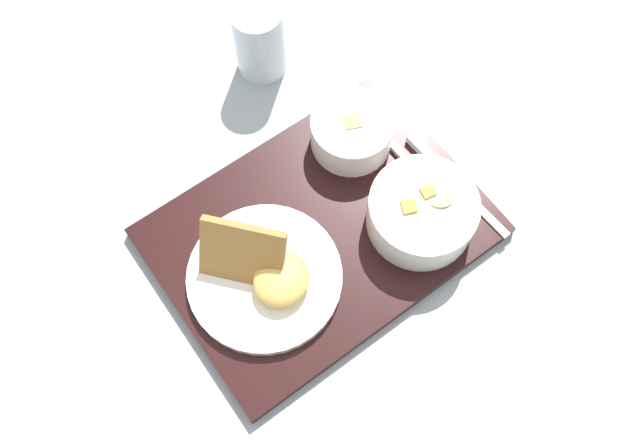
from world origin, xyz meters
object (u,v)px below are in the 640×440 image
Objects in this scene: plate_main at (264,275)px; glass_water at (260,43)px; bowl_soup at (352,130)px; spoon at (418,173)px; bowl_salad at (422,212)px; knife at (438,165)px.

glass_water is (-0.14, -0.31, 0.02)m from plate_main.
plate_main is at bearing 65.32° from glass_water.
bowl_soup is 0.11m from spoon.
plate_main is 1.22× the size of spoon.
bowl_salad is at bearing 98.69° from bowl_soup.
plate_main is (0.19, 0.13, -0.02)m from bowl_soup.
spoon is at bearing -171.13° from plate_main.
bowl_soup is at bearing -81.31° from bowl_salad.
knife is at bearing 133.80° from bowl_soup.
knife is 0.31m from glass_water.
plate_main is at bearing -94.63° from knife.
spoon is (0.03, -0.00, 0.00)m from knife.
spoon is (-0.06, 0.09, -0.03)m from bowl_soup.
bowl_salad is 0.71× the size of plate_main.
plate_main is at bearing 33.23° from bowl_soup.
bowl_salad reaches higher than knife.
bowl_salad is 1.19× the size of glass_water.
knife is at bearing -137.78° from bowl_salad.
glass_water reaches higher than plate_main.
bowl_soup is at bearing 105.18° from glass_water.
bowl_salad is 0.15m from bowl_soup.
bowl_soup is (0.02, -0.15, -0.00)m from bowl_salad.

